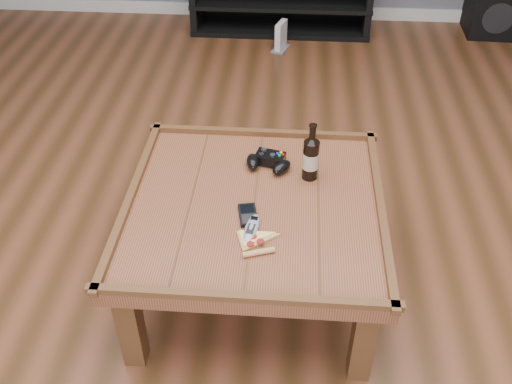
# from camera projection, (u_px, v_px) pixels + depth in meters

# --- Properties ---
(ground) EXTENTS (6.00, 6.00, 0.00)m
(ground) POSITION_uv_depth(u_px,v_px,m) (254.00, 282.00, 2.50)
(ground) COLOR #442813
(ground) RESTS_ON ground
(baseboard) EXTENTS (5.00, 0.02, 0.10)m
(baseboard) POSITION_uv_depth(u_px,v_px,m) (282.00, 11.00, 4.78)
(baseboard) COLOR silver
(baseboard) RESTS_ON ground
(coffee_table) EXTENTS (1.03, 1.03, 0.48)m
(coffee_table) POSITION_uv_depth(u_px,v_px,m) (254.00, 215.00, 2.25)
(coffee_table) COLOR #582B19
(coffee_table) RESTS_ON ground
(beer_bottle) EXTENTS (0.07, 0.07, 0.25)m
(beer_bottle) POSITION_uv_depth(u_px,v_px,m) (311.00, 157.00, 2.28)
(beer_bottle) COLOR black
(beer_bottle) RESTS_ON coffee_table
(game_controller) EXTENTS (0.21, 0.17, 0.06)m
(game_controller) POSITION_uv_depth(u_px,v_px,m) (268.00, 162.00, 2.38)
(game_controller) COLOR black
(game_controller) RESTS_ON coffee_table
(pizza_slice) EXTENTS (0.19, 0.24, 0.02)m
(pizza_slice) POSITION_uv_depth(u_px,v_px,m) (254.00, 240.00, 2.04)
(pizza_slice) COLOR tan
(pizza_slice) RESTS_ON coffee_table
(smartphone) EXTENTS (0.09, 0.13, 0.02)m
(smartphone) POSITION_uv_depth(u_px,v_px,m) (248.00, 215.00, 2.15)
(smartphone) COLOR black
(smartphone) RESTS_ON coffee_table
(remote_control) EXTENTS (0.07, 0.17, 0.02)m
(remote_control) POSITION_uv_depth(u_px,v_px,m) (252.00, 228.00, 2.08)
(remote_control) COLOR gray
(remote_control) RESTS_ON coffee_table
(subwoofer) EXTENTS (0.39, 0.39, 0.38)m
(subwoofer) POSITION_uv_depth(u_px,v_px,m) (493.00, 9.00, 4.45)
(subwoofer) COLOR black
(subwoofer) RESTS_ON ground
(game_console) EXTENTS (0.14, 0.19, 0.22)m
(game_console) POSITION_uv_depth(u_px,v_px,m) (281.00, 37.00, 4.26)
(game_console) COLOR slate
(game_console) RESTS_ON ground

